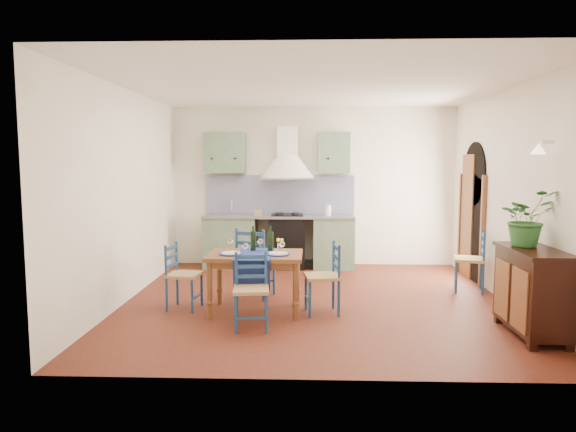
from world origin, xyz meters
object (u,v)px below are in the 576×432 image
at_px(dining_table, 256,260).
at_px(potted_plant, 526,218).
at_px(chair_near, 251,290).
at_px(sideboard, 532,289).

height_order(dining_table, potted_plant, potted_plant).
bearing_deg(potted_plant, chair_near, -179.90).
distance_m(chair_near, sideboard, 3.00).
bearing_deg(sideboard, potted_plant, 98.85).
distance_m(dining_table, potted_plant, 3.10).
distance_m(chair_near, potted_plant, 3.08).
distance_m(sideboard, potted_plant, 0.75).
xyz_separation_m(chair_near, sideboard, (2.99, -0.17, 0.08)).
bearing_deg(chair_near, potted_plant, 0.10).
distance_m(dining_table, sideboard, 3.10).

